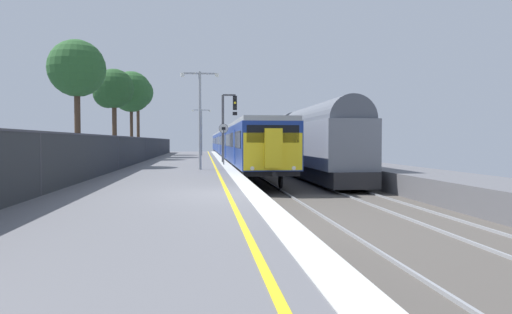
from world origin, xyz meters
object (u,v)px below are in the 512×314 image
Objects in this scene: background_tree_left at (77,70)px; background_tree_centre at (112,90)px; signal_gantry at (227,120)px; background_tree_back at (131,93)px; platform_lamp_mid at (200,111)px; background_tree_right at (138,94)px; speed_limit_sign at (224,139)px; platform_lamp_far at (201,128)px; commuter_train_at_platform at (231,143)px; freight_train_adjacent_track at (270,140)px.

background_tree_left is 11.15m from background_tree_centre.
background_tree_back is at bearing 125.39° from signal_gantry.
platform_lamp_mid is 0.69× the size of background_tree_centre.
background_tree_right is at bearing 92.88° from background_tree_back.
signal_gantry is at bearing -54.61° from background_tree_back.
signal_gantry reaches higher than speed_limit_sign.
background_tree_right is at bearing 89.28° from background_tree_left.
background_tree_left is (-8.99, -4.51, 2.63)m from signal_gantry.
platform_lamp_mid is 8.46m from background_tree_left.
platform_lamp_far is (-1.45, 20.59, 1.29)m from speed_limit_sign.
freight_train_adjacent_track is (4.00, -3.02, 0.30)m from commuter_train_at_platform.
background_tree_centre is (-0.09, 11.15, 0.03)m from background_tree_left.
background_tree_right is at bearing 162.25° from platform_lamp_far.
speed_limit_sign is 0.35× the size of background_tree_left.
background_tree_back is (0.69, 16.19, 0.38)m from background_tree_left.
platform_lamp_far is (-1.83, 17.19, -0.06)m from signal_gantry.
background_tree_back is (0.78, 5.04, 0.35)m from background_tree_centre.
speed_limit_sign is 0.50× the size of platform_lamp_mid.
background_tree_left is at bearing -92.44° from background_tree_back.
background_tree_centre is 0.93× the size of background_tree_back.
commuter_train_at_platform is at bearing 143.02° from freight_train_adjacent_track.
platform_lamp_mid is at bearing -106.75° from speed_limit_sign.
speed_limit_sign is at bearing -85.97° from platform_lamp_far.
background_tree_left is at bearing -108.26° from platform_lamp_far.
speed_limit_sign is (-1.85, -23.12, 0.39)m from commuter_train_at_platform.
speed_limit_sign is 20.68m from platform_lamp_far.
speed_limit_sign is 24.77m from background_tree_right.
freight_train_adjacent_track is at bearing 71.86° from signal_gantry.
platform_lamp_far is 0.66× the size of background_tree_centre.
platform_lamp_far reaches higher than signal_gantry.
commuter_train_at_platform is at bearing 37.46° from platform_lamp_far.
commuter_train_at_platform is at bearing 85.75° from signal_gantry.
background_tree_back is (-7.92, 15.09, 4.36)m from speed_limit_sign.
freight_train_adjacent_track is 26.02m from platform_lamp_mid.
speed_limit_sign is 17.59m from background_tree_back.
platform_lamp_far is 0.61× the size of background_tree_back.
speed_limit_sign is (-5.85, -20.10, 0.09)m from freight_train_adjacent_track.
signal_gantry is 0.98× the size of platform_lamp_far.
freight_train_adjacent_track is 18.16m from background_tree_centre.
background_tree_back reaches higher than platform_lamp_far.
speed_limit_sign is at bearing 73.25° from platform_lamp_mid.
background_tree_centre reaches higher than platform_lamp_mid.
background_tree_centre reaches higher than speed_limit_sign.
commuter_train_at_platform reaches higher than speed_limit_sign.
signal_gantry is 0.60× the size of background_tree_back.
background_tree_right is (-6.86, 2.19, 3.74)m from platform_lamp_far.
commuter_train_at_platform is at bearing 83.27° from platform_lamp_mid.
speed_limit_sign is 13.88m from background_tree_centre.
platform_lamp_mid is (-3.30, -27.94, 1.80)m from commuter_train_at_platform.
background_tree_right is at bearing 88.23° from background_tree_centre.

